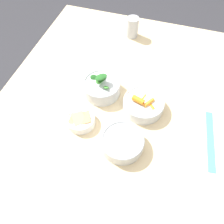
% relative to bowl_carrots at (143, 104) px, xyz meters
% --- Properties ---
extents(ground_plane, '(10.00, 10.00, 0.00)m').
position_rel_bowl_carrots_xyz_m(ground_plane, '(-0.03, -0.15, -0.77)').
color(ground_plane, '#2D2D33').
extents(dining_table, '(1.25, 1.01, 0.73)m').
position_rel_bowl_carrots_xyz_m(dining_table, '(-0.03, -0.15, -0.13)').
color(dining_table, beige).
rests_on(dining_table, ground_plane).
extents(bowl_carrots, '(0.18, 0.18, 0.08)m').
position_rel_bowl_carrots_xyz_m(bowl_carrots, '(0.00, 0.00, 0.00)').
color(bowl_carrots, silver).
rests_on(bowl_carrots, dining_table).
extents(bowl_greens, '(0.17, 0.17, 0.11)m').
position_rel_bowl_carrots_xyz_m(bowl_greens, '(-0.04, -0.20, 0.01)').
color(bowl_greens, silver).
rests_on(bowl_greens, dining_table).
extents(bowl_beans_hotdog, '(0.17, 0.17, 0.06)m').
position_rel_bowl_carrots_xyz_m(bowl_beans_hotdog, '(0.20, -0.04, -0.00)').
color(bowl_beans_hotdog, silver).
rests_on(bowl_beans_hotdog, dining_table).
extents(bowl_cookies, '(0.12, 0.12, 0.05)m').
position_rel_bowl_carrots_xyz_m(bowl_cookies, '(0.15, -0.23, -0.01)').
color(bowl_cookies, white).
rests_on(bowl_cookies, dining_table).
extents(ruler, '(0.27, 0.05, 0.00)m').
position_rel_bowl_carrots_xyz_m(ruler, '(0.07, 0.29, -0.03)').
color(ruler, '#4C99E0').
rests_on(ruler, dining_table).
extents(cup, '(0.07, 0.07, 0.11)m').
position_rel_bowl_carrots_xyz_m(cup, '(-0.48, -0.17, 0.02)').
color(cup, '#B2B7C1').
rests_on(cup, dining_table).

